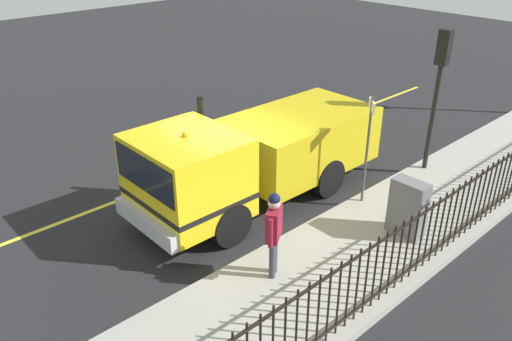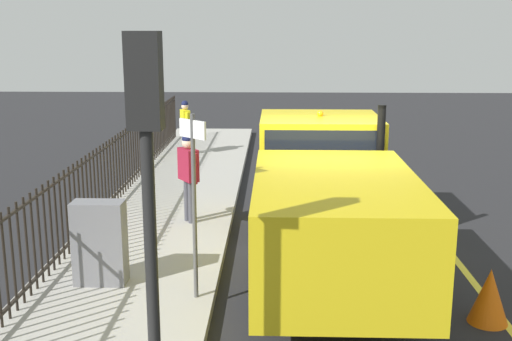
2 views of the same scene
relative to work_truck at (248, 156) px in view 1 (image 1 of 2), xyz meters
name	(u,v)px [view 1 (image 1 of 2)]	position (x,y,z in m)	size (l,w,h in m)	color
ground_plane	(233,206)	(-0.14, -0.36, -1.26)	(55.87, 55.87, 0.00)	#232326
sidewalk_slab	(339,265)	(3.07, -0.36, -1.18)	(2.78, 25.39, 0.16)	#A3A099
lane_marking	(182,176)	(-2.23, -0.36, -1.26)	(0.12, 22.85, 0.01)	yellow
work_truck	(248,156)	(0.00, 0.00, 0.00)	(2.29, 6.46, 2.56)	yellow
worker_standing	(274,227)	(2.47, -1.59, -0.03)	(0.45, 0.55, 1.73)	maroon
iron_fence	(395,258)	(4.23, -0.36, -0.37)	(0.04, 21.62, 1.43)	black
traffic_light_near	(440,73)	(1.98, 4.52, 1.49)	(0.31, 0.22, 3.62)	black
utility_cabinet	(408,208)	(3.36, 1.41, -0.48)	(0.74, 0.37, 1.23)	slate
traffic_cone	(259,140)	(-1.99, 2.20, -0.88)	(0.52, 0.52, 0.75)	orange
street_sign	(368,139)	(1.92, 1.87, 0.49)	(0.39, 0.36, 2.56)	#4C4C4C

